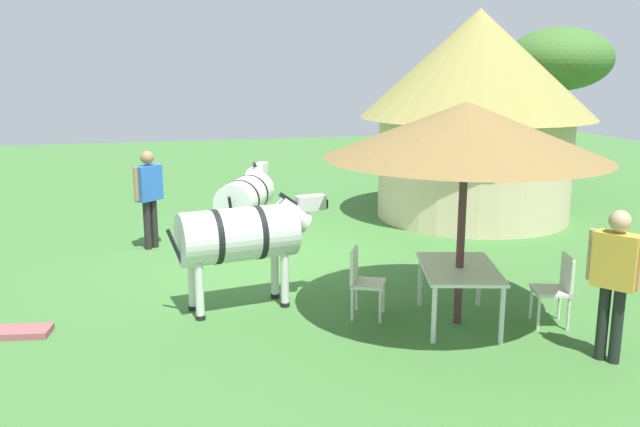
{
  "coord_description": "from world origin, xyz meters",
  "views": [
    {
      "loc": [
        10.96,
        -1.73,
        3.25
      ],
      "look_at": [
        1.22,
        0.67,
        1.0
      ],
      "focal_mm": 38.04,
      "sensor_mm": 36.0,
      "label": 1
    }
  ],
  "objects_px": {
    "standing_watcher": "(149,190)",
    "zebra_nearest_camera": "(241,235)",
    "thatched_hut": "(476,106)",
    "patio_chair_east_end": "(558,285)",
    "zebra_by_umbrella": "(246,197)",
    "guest_beside_umbrella": "(615,272)",
    "acacia_tree_left_background": "(559,60)",
    "patio_dining_table": "(459,273)",
    "patio_chair_near_hut": "(362,278)",
    "shade_umbrella": "(466,130)"
  },
  "relations": [
    {
      "from": "standing_watcher",
      "to": "zebra_nearest_camera",
      "type": "bearing_deg",
      "value": 68.76
    },
    {
      "from": "thatched_hut",
      "to": "patio_chair_east_end",
      "type": "distance_m",
      "value": 6.44
    },
    {
      "from": "zebra_by_umbrella",
      "to": "guest_beside_umbrella",
      "type": "bearing_deg",
      "value": -34.7
    },
    {
      "from": "zebra_nearest_camera",
      "to": "acacia_tree_left_background",
      "type": "distance_m",
      "value": 11.53
    },
    {
      "from": "guest_beside_umbrella",
      "to": "zebra_by_umbrella",
      "type": "bearing_deg",
      "value": 175.39
    },
    {
      "from": "patio_dining_table",
      "to": "acacia_tree_left_background",
      "type": "bearing_deg",
      "value": 141.59
    },
    {
      "from": "thatched_hut",
      "to": "patio_chair_near_hut",
      "type": "xyz_separation_m",
      "value": [
        5.05,
        -4.02,
        -1.84
      ]
    },
    {
      "from": "patio_dining_table",
      "to": "patio_chair_east_end",
      "type": "distance_m",
      "value": 1.24
    },
    {
      "from": "shade_umbrella",
      "to": "standing_watcher",
      "type": "relative_size",
      "value": 1.97
    },
    {
      "from": "guest_beside_umbrella",
      "to": "zebra_nearest_camera",
      "type": "height_order",
      "value": "guest_beside_umbrella"
    },
    {
      "from": "patio_chair_east_end",
      "to": "guest_beside_umbrella",
      "type": "height_order",
      "value": "guest_beside_umbrella"
    },
    {
      "from": "acacia_tree_left_background",
      "to": "patio_chair_near_hut",
      "type": "bearing_deg",
      "value": -44.87
    },
    {
      "from": "guest_beside_umbrella",
      "to": "zebra_by_umbrella",
      "type": "height_order",
      "value": "guest_beside_umbrella"
    },
    {
      "from": "zebra_by_umbrella",
      "to": "acacia_tree_left_background",
      "type": "relative_size",
      "value": 0.48
    },
    {
      "from": "patio_chair_east_end",
      "to": "guest_beside_umbrella",
      "type": "distance_m",
      "value": 1.19
    },
    {
      "from": "patio_chair_near_hut",
      "to": "standing_watcher",
      "type": "bearing_deg",
      "value": -121.52
    },
    {
      "from": "shade_umbrella",
      "to": "guest_beside_umbrella",
      "type": "distance_m",
      "value": 2.31
    },
    {
      "from": "thatched_hut",
      "to": "shade_umbrella",
      "type": "height_order",
      "value": "thatched_hut"
    },
    {
      "from": "shade_umbrella",
      "to": "zebra_by_umbrella",
      "type": "height_order",
      "value": "shade_umbrella"
    },
    {
      "from": "acacia_tree_left_background",
      "to": "standing_watcher",
      "type": "bearing_deg",
      "value": -71.05
    },
    {
      "from": "standing_watcher",
      "to": "acacia_tree_left_background",
      "type": "bearing_deg",
      "value": 158.31
    },
    {
      "from": "patio_chair_near_hut",
      "to": "zebra_nearest_camera",
      "type": "relative_size",
      "value": 0.41
    },
    {
      "from": "standing_watcher",
      "to": "zebra_by_umbrella",
      "type": "xyz_separation_m",
      "value": [
        0.47,
        1.65,
        -0.1
      ]
    },
    {
      "from": "patio_chair_east_end",
      "to": "zebra_nearest_camera",
      "type": "height_order",
      "value": "zebra_nearest_camera"
    },
    {
      "from": "standing_watcher",
      "to": "acacia_tree_left_background",
      "type": "height_order",
      "value": "acacia_tree_left_background"
    },
    {
      "from": "thatched_hut",
      "to": "patio_chair_east_end",
      "type": "relative_size",
      "value": 5.38
    },
    {
      "from": "shade_umbrella",
      "to": "zebra_by_umbrella",
      "type": "bearing_deg",
      "value": -152.76
    },
    {
      "from": "zebra_nearest_camera",
      "to": "acacia_tree_left_background",
      "type": "xyz_separation_m",
      "value": [
        -6.88,
        8.98,
        2.27
      ]
    },
    {
      "from": "patio_chair_near_hut",
      "to": "thatched_hut",
      "type": "bearing_deg",
      "value": 166.71
    },
    {
      "from": "patio_chair_east_end",
      "to": "guest_beside_umbrella",
      "type": "xyz_separation_m",
      "value": [
        1.08,
        -0.04,
        0.51
      ]
    },
    {
      "from": "guest_beside_umbrella",
      "to": "standing_watcher",
      "type": "xyz_separation_m",
      "value": [
        -6.01,
        -4.9,
        0.02
      ]
    },
    {
      "from": "standing_watcher",
      "to": "zebra_by_umbrella",
      "type": "height_order",
      "value": "standing_watcher"
    },
    {
      "from": "thatched_hut",
      "to": "zebra_by_umbrella",
      "type": "height_order",
      "value": "thatched_hut"
    },
    {
      "from": "patio_chair_near_hut",
      "to": "acacia_tree_left_background",
      "type": "relative_size",
      "value": 0.22
    },
    {
      "from": "guest_beside_umbrella",
      "to": "zebra_nearest_camera",
      "type": "bearing_deg",
      "value": -160.34
    },
    {
      "from": "standing_watcher",
      "to": "acacia_tree_left_background",
      "type": "xyz_separation_m",
      "value": [
        -3.49,
        10.17,
        2.23
      ]
    },
    {
      "from": "zebra_nearest_camera",
      "to": "thatched_hut",
      "type": "bearing_deg",
      "value": 118.23
    },
    {
      "from": "patio_chair_near_hut",
      "to": "zebra_by_umbrella",
      "type": "relative_size",
      "value": 0.46
    },
    {
      "from": "guest_beside_umbrella",
      "to": "standing_watcher",
      "type": "relative_size",
      "value": 0.98
    },
    {
      "from": "guest_beside_umbrella",
      "to": "standing_watcher",
      "type": "height_order",
      "value": "standing_watcher"
    },
    {
      "from": "zebra_by_umbrella",
      "to": "patio_dining_table",
      "type": "bearing_deg",
      "value": -37.88
    },
    {
      "from": "patio_chair_east_end",
      "to": "zebra_by_umbrella",
      "type": "relative_size",
      "value": 0.46
    },
    {
      "from": "zebra_by_umbrella",
      "to": "zebra_nearest_camera",
      "type": "bearing_deg",
      "value": -74.03
    },
    {
      "from": "shade_umbrella",
      "to": "patio_chair_east_end",
      "type": "distance_m",
      "value": 2.29
    },
    {
      "from": "acacia_tree_left_background",
      "to": "patio_dining_table",
      "type": "bearing_deg",
      "value": -38.41
    },
    {
      "from": "patio_chair_east_end",
      "to": "standing_watcher",
      "type": "relative_size",
      "value": 0.52
    },
    {
      "from": "guest_beside_umbrella",
      "to": "acacia_tree_left_background",
      "type": "bearing_deg",
      "value": 115.98
    },
    {
      "from": "guest_beside_umbrella",
      "to": "standing_watcher",
      "type": "bearing_deg",
      "value": -175.83
    },
    {
      "from": "standing_watcher",
      "to": "zebra_nearest_camera",
      "type": "xyz_separation_m",
      "value": [
        3.38,
        1.19,
        -0.04
      ]
    },
    {
      "from": "standing_watcher",
      "to": "zebra_by_umbrella",
      "type": "distance_m",
      "value": 1.72
    }
  ]
}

